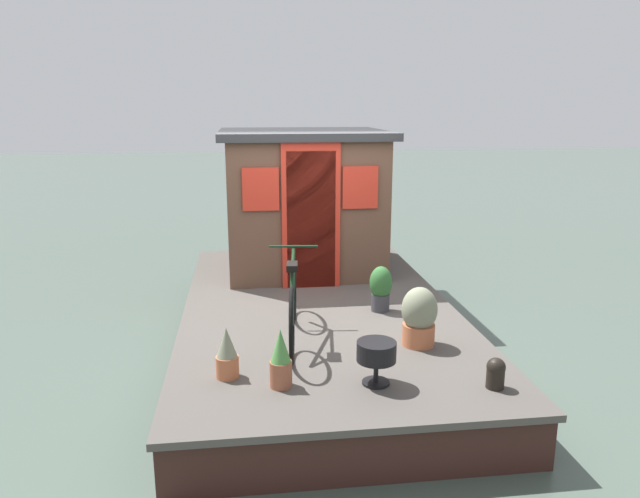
% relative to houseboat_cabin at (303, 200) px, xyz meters
% --- Properties ---
extents(ground_plane, '(60.00, 60.00, 0.00)m').
position_rel_houseboat_cabin_xyz_m(ground_plane, '(-1.64, 0.00, -1.46)').
color(ground_plane, '#47564C').
extents(houseboat_deck, '(5.50, 3.03, 0.50)m').
position_rel_houseboat_cabin_xyz_m(houseboat_deck, '(-1.64, 0.00, -1.21)').
color(houseboat_deck, '#4C4742').
rests_on(houseboat_deck, ground_plane).
extents(houseboat_cabin, '(2.14, 2.23, 1.90)m').
position_rel_houseboat_cabin_xyz_m(houseboat_cabin, '(0.00, 0.00, 0.00)').
color(houseboat_cabin, brown).
rests_on(houseboat_cabin, houseboat_deck).
extents(bicycle, '(1.79, 0.50, 0.83)m').
position_rel_houseboat_cabin_xyz_m(bicycle, '(-2.64, 0.37, -0.58)').
color(bicycle, black).
rests_on(bicycle, houseboat_deck).
extents(potted_plant_thyme, '(0.25, 0.25, 0.51)m').
position_rel_houseboat_cabin_xyz_m(potted_plant_thyme, '(-1.95, -0.66, -0.70)').
color(potted_plant_thyme, '#38383D').
rests_on(potted_plant_thyme, houseboat_deck).
extents(potted_plant_sage, '(0.34, 0.34, 0.57)m').
position_rel_houseboat_cabin_xyz_m(potted_plant_sage, '(-2.95, -0.80, -0.68)').
color(potted_plant_sage, '#B2603D').
rests_on(potted_plant_sage, houseboat_deck).
extents(potted_plant_geranium, '(0.19, 0.19, 0.44)m').
position_rel_houseboat_cabin_xyz_m(potted_plant_geranium, '(-3.42, 0.99, -0.75)').
color(potted_plant_geranium, '#B2603D').
rests_on(potted_plant_geranium, houseboat_deck).
extents(potted_plant_mint, '(0.18, 0.18, 0.49)m').
position_rel_houseboat_cabin_xyz_m(potted_plant_mint, '(-3.65, 0.55, -0.73)').
color(potted_plant_mint, '#935138').
rests_on(potted_plant_mint, houseboat_deck).
extents(charcoal_grill, '(0.32, 0.32, 0.37)m').
position_rel_houseboat_cabin_xyz_m(charcoal_grill, '(-3.70, -0.22, -0.69)').
color(charcoal_grill, black).
rests_on(charcoal_grill, houseboat_deck).
extents(mooring_bollard, '(0.15, 0.15, 0.26)m').
position_rel_houseboat_cabin_xyz_m(mooring_bollard, '(-3.89, -1.17, -0.83)').
color(mooring_bollard, black).
rests_on(mooring_bollard, houseboat_deck).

